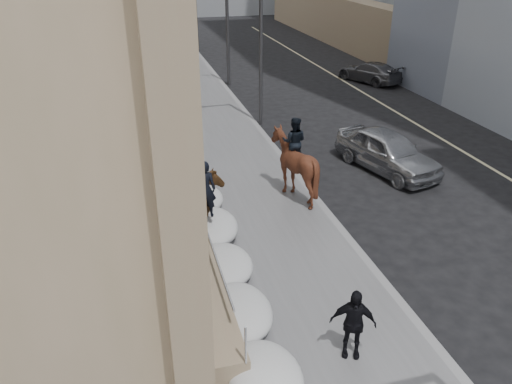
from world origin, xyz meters
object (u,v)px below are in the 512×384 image
(pedestrian, at_px, (353,323))
(mounted_horse_right, at_px, (294,163))
(mounted_horse_left, at_px, (205,214))
(car_grey, at_px, (369,72))
(car_silver, at_px, (387,151))

(pedestrian, bearing_deg, mounted_horse_right, 103.83)
(mounted_horse_left, height_order, mounted_horse_right, mounted_horse_right)
(mounted_horse_left, xyz_separation_m, car_grey, (13.64, 16.90, -0.56))
(car_silver, xyz_separation_m, car_grey, (5.70, 13.00, -0.16))
(mounted_horse_right, distance_m, car_silver, 4.64)
(car_silver, bearing_deg, pedestrian, -137.73)
(mounted_horse_right, distance_m, car_grey, 17.60)
(car_silver, bearing_deg, mounted_horse_left, -169.43)
(mounted_horse_left, xyz_separation_m, car_silver, (7.94, 3.90, -0.40))
(mounted_horse_left, distance_m, car_grey, 21.73)
(mounted_horse_right, xyz_separation_m, car_grey, (10.09, 14.40, -0.71))
(mounted_horse_left, height_order, car_silver, mounted_horse_left)
(car_grey, bearing_deg, pedestrian, 38.96)
(mounted_horse_left, relative_size, car_silver, 0.57)
(pedestrian, xyz_separation_m, car_silver, (5.63, 8.97, -0.16))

